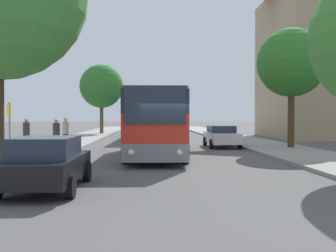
% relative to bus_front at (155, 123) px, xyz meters
% --- Properties ---
extents(ground_plane, '(300.00, 300.00, 0.00)m').
position_rel_bus_front_xyz_m(ground_plane, '(0.56, -4.29, -1.72)').
color(ground_plane, '#565454').
rests_on(ground_plane, ground).
extents(bus_front, '(3.02, 10.51, 3.20)m').
position_rel_bus_front_xyz_m(bus_front, '(0.00, 0.00, 0.00)').
color(bus_front, gray).
rests_on(bus_front, ground_plane).
extents(bus_middle, '(3.11, 12.14, 3.47)m').
position_rel_bus_front_xyz_m(bus_middle, '(-0.20, 15.49, 0.14)').
color(bus_middle, '#2D519E').
rests_on(bus_middle, ground_plane).
extents(bus_rear, '(2.96, 11.21, 3.57)m').
position_rel_bus_front_xyz_m(bus_rear, '(0.06, 29.50, 0.18)').
color(bus_rear, silver).
rests_on(bus_rear, ground_plane).
extents(parked_car_left_curb, '(1.98, 4.19, 1.46)m').
position_rel_bus_front_xyz_m(parked_car_left_curb, '(-3.15, -9.00, -0.96)').
color(parked_car_left_curb, black).
rests_on(parked_car_left_curb, ground_plane).
extents(parked_car_right_near, '(1.98, 4.48, 1.42)m').
position_rel_bus_front_xyz_m(parked_car_right_near, '(4.47, 5.76, -0.96)').
color(parked_car_right_near, silver).
rests_on(parked_car_right_near, ground_plane).
extents(bus_stop_sign, '(0.08, 0.45, 2.53)m').
position_rel_bus_front_xyz_m(bus_stop_sign, '(-6.80, -1.29, 0.01)').
color(bus_stop_sign, gray).
rests_on(bus_stop_sign, sidewalk_left).
extents(pedestrian_waiting_near, '(0.36, 0.36, 1.82)m').
position_rel_bus_front_xyz_m(pedestrian_waiting_near, '(-5.12, 3.03, -0.64)').
color(pedestrian_waiting_near, '#23232D').
rests_on(pedestrian_waiting_near, sidewalk_left).
extents(pedestrian_waiting_far, '(0.36, 0.36, 1.79)m').
position_rel_bus_front_xyz_m(pedestrian_waiting_far, '(-6.93, 1.63, -0.66)').
color(pedestrian_waiting_far, '#23232D').
rests_on(pedestrian_waiting_far, sidewalk_left).
extents(pedestrian_walking_back, '(0.36, 0.36, 1.76)m').
position_rel_bus_front_xyz_m(pedestrian_walking_back, '(-5.10, 0.61, -0.68)').
color(pedestrian_walking_back, '#23232D').
rests_on(pedestrian_walking_back, sidewalk_left).
extents(tree_left_near, '(4.87, 4.87, 7.74)m').
position_rel_bus_front_xyz_m(tree_left_near, '(-5.59, 24.61, 3.72)').
color(tree_left_near, brown).
rests_on(tree_left_near, sidewalk_left).
extents(tree_right_near, '(4.18, 4.18, 7.26)m').
position_rel_bus_front_xyz_m(tree_right_near, '(8.36, 3.65, 3.57)').
color(tree_right_near, '#47331E').
rests_on(tree_right_near, sidewalk_right).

